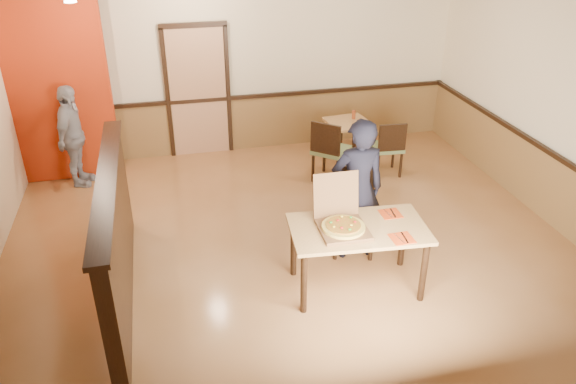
% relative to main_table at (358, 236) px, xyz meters
% --- Properties ---
extents(floor, '(7.00, 7.00, 0.00)m').
position_rel_main_table_xyz_m(floor, '(-0.49, 0.65, -0.66)').
color(floor, '#B47846').
rests_on(floor, ground).
extents(ceiling, '(7.00, 7.00, 0.00)m').
position_rel_main_table_xyz_m(ceiling, '(-0.49, 0.65, 2.14)').
color(ceiling, black).
rests_on(ceiling, wall_back).
extents(wall_back, '(7.00, 0.00, 7.00)m').
position_rel_main_table_xyz_m(wall_back, '(-0.49, 4.15, 0.74)').
color(wall_back, '#F4E4BE').
rests_on(wall_back, floor).
extents(wainscot_back, '(7.00, 0.04, 0.90)m').
position_rel_main_table_xyz_m(wainscot_back, '(-0.49, 4.12, -0.21)').
color(wainscot_back, olive).
rests_on(wainscot_back, floor).
extents(chair_rail_back, '(7.00, 0.06, 0.06)m').
position_rel_main_table_xyz_m(chair_rail_back, '(-0.49, 4.10, 0.26)').
color(chair_rail_back, black).
rests_on(chair_rail_back, wall_back).
extents(wainscot_right, '(0.04, 7.00, 0.90)m').
position_rel_main_table_xyz_m(wainscot_right, '(2.98, 0.65, -0.21)').
color(wainscot_right, olive).
rests_on(wainscot_right, floor).
extents(chair_rail_right, '(0.06, 7.00, 0.06)m').
position_rel_main_table_xyz_m(chair_rail_right, '(2.96, 0.65, 0.26)').
color(chair_rail_right, black).
rests_on(chair_rail_right, wall_right).
extents(back_door, '(0.90, 0.06, 2.10)m').
position_rel_main_table_xyz_m(back_door, '(-1.29, 4.11, 0.39)').
color(back_door, tan).
rests_on(back_door, wall_back).
extents(booth_partition, '(0.20, 3.10, 1.44)m').
position_rel_main_table_xyz_m(booth_partition, '(-2.49, 0.45, 0.07)').
color(booth_partition, black).
rests_on(booth_partition, floor).
extents(red_accent_panel, '(1.60, 0.20, 2.78)m').
position_rel_main_table_xyz_m(red_accent_panel, '(-3.39, 3.65, 0.74)').
color(red_accent_panel, '#AA290C').
rests_on(red_accent_panel, floor).
extents(spot_a, '(0.14, 0.14, 0.02)m').
position_rel_main_table_xyz_m(spot_a, '(-2.79, 2.45, 2.12)').
color(spot_a, beige).
rests_on(spot_a, ceiling).
extents(main_table, '(1.51, 0.94, 0.77)m').
position_rel_main_table_xyz_m(main_table, '(0.00, 0.00, 0.00)').
color(main_table, tan).
rests_on(main_table, floor).
extents(diner_chair, '(0.63, 0.63, 1.03)m').
position_rel_main_table_xyz_m(diner_chair, '(0.23, 0.78, -0.10)').
color(diner_chair, olive).
rests_on(diner_chair, floor).
extents(side_chair_left, '(0.68, 0.68, 0.98)m').
position_rel_main_table_xyz_m(side_chair_left, '(0.48, 2.58, -0.13)').
color(side_chair_left, olive).
rests_on(side_chair_left, floor).
extents(side_chair_right, '(0.47, 0.47, 0.89)m').
position_rel_main_table_xyz_m(side_chair_right, '(1.42, 2.57, -0.18)').
color(side_chair_right, olive).
rests_on(side_chair_right, floor).
extents(side_table, '(0.71, 0.71, 0.70)m').
position_rel_main_table_xyz_m(side_table, '(0.97, 3.19, -0.14)').
color(side_table, tan).
rests_on(side_table, floor).
extents(diner, '(0.65, 0.43, 1.74)m').
position_rel_main_table_xyz_m(diner, '(0.20, 0.63, 0.21)').
color(diner, black).
rests_on(diner, floor).
extents(passerby, '(0.58, 0.96, 1.53)m').
position_rel_main_table_xyz_m(passerby, '(-3.19, 3.35, 0.10)').
color(passerby, '#93929A').
rests_on(passerby, floor).
extents(pizza_box, '(0.51, 0.59, 0.53)m').
position_rel_main_table_xyz_m(pizza_box, '(-0.18, 0.02, 0.18)').
color(pizza_box, brown).
rests_on(pizza_box, main_table).
extents(pizza, '(0.51, 0.51, 0.03)m').
position_rel_main_table_xyz_m(pizza, '(-0.18, -0.04, 0.16)').
color(pizza, '#E1C052').
rests_on(pizza, pizza_box).
extents(napkin_near, '(0.23, 0.23, 0.01)m').
position_rel_main_table_xyz_m(napkin_near, '(0.36, -0.31, 0.11)').
color(napkin_near, red).
rests_on(napkin_near, main_table).
extents(napkin_far, '(0.22, 0.22, 0.01)m').
position_rel_main_table_xyz_m(napkin_far, '(0.44, 0.19, 0.11)').
color(napkin_far, red).
rests_on(napkin_far, main_table).
extents(condiment, '(0.06, 0.06, 0.14)m').
position_rel_main_table_xyz_m(condiment, '(1.09, 3.29, 0.10)').
color(condiment, '#8E3A19').
rests_on(condiment, side_table).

